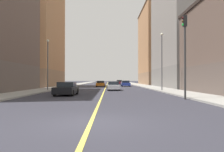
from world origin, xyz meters
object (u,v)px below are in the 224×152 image
Objects in this scene: car_blue at (125,84)px; car_green at (119,82)px; car_orange at (101,84)px; car_silver at (114,86)px; building_left_mid at (190,32)px; street_lamp_left_near at (162,56)px; building_right_midblock at (31,32)px; car_maroon at (119,82)px; traffic_light_left_near at (185,46)px; street_lamp_right_near at (48,59)px; building_left_far at (161,47)px; car_black at (67,89)px.

car_blue is 1.08× the size of car_green.
car_orange is 0.90× the size of car_silver.
building_left_mid reaches higher than street_lamp_left_near.
building_right_midblock reaches higher than car_maroon.
building_right_midblock reaches higher than car_silver.
building_left_mid is 5.57× the size of car_green.
street_lamp_right_near reaches higher than traffic_light_left_near.
building_left_mid is 5.15× the size of car_blue.
building_right_midblock is 19.13m from car_orange.
building_left_far reaches higher than car_blue.
traffic_light_left_near is at bearing -42.15° from street_lamp_right_near.
building_left_mid is 4.76× the size of car_silver.
car_black is at bearing -64.46° from building_right_midblock.
car_green is (11.97, 44.31, -3.77)m from street_lamp_right_near.
building_right_midblock is 5.39× the size of car_black.
street_lamp_left_near is 1.70× the size of car_silver.
car_blue is (-3.48, 20.82, -4.19)m from street_lamp_left_near.
street_lamp_left_near reaches higher than car_orange.
building_left_far is 39.41m from street_lamp_left_near.
building_left_far is at bearing 29.20° from building_right_midblock.
car_blue is at bearing 148.12° from building_left_mid.
building_left_mid is at bearing 69.39° from traffic_light_left_near.
building_left_mid reaches higher than car_orange.
car_black is at bearing -99.22° from car_maroon.
building_left_far reaches higher than car_maroon.
traffic_light_left_near is 1.52× the size of car_black.
building_left_far is 44.84m from street_lamp_right_near.
traffic_light_left_near is 0.87× the size of street_lamp_left_near.
building_right_midblock is at bearing -176.12° from car_blue.
car_green is (-12.39, 31.93, -10.28)m from building_left_mid.
car_green reaches higher than car_maroon.
building_left_far is at bearing 54.55° from car_blue.
building_left_far is (-0.00, 24.58, 0.63)m from building_left_mid.
building_left_far reaches higher than car_orange.
car_blue is (-12.13, -17.03, -10.92)m from building_left_far.
building_right_midblock reaches higher than building_left_far.
building_left_far is at bearing -0.89° from car_maroon.
car_orange is at bearing -105.36° from car_maroon.
building_left_far is 51.69m from traffic_light_left_near.
street_lamp_right_near reaches higher than car_blue.
building_left_far is 16.81m from car_maroon.
street_lamp_left_near is at bearing -24.40° from car_silver.
car_black is 53.24m from car_green.
street_lamp_left_near is 1.84× the size of car_blue.
traffic_light_left_near reaches higher than car_silver.
street_lamp_left_near reaches higher than street_lamp_right_near.
street_lamp_right_near is 39.09m from car_maroon.
building_left_mid reaches higher than car_maroon.
car_silver is (5.01, 10.42, -0.03)m from car_black.
building_left_mid is at bearing 45.79° from car_black.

